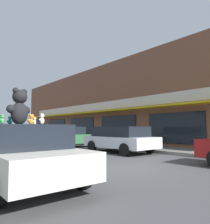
{
  "coord_description": "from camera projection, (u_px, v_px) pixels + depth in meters",
  "views": [
    {
      "loc": [
        -5.44,
        -5.57,
        1.41
      ],
      "look_at": [
        0.08,
        0.92,
        2.03
      ],
      "focal_mm": 35.0,
      "sensor_mm": 36.0,
      "label": 1
    }
  ],
  "objects": [
    {
      "name": "teddy_bear_white",
      "position": [
        42.0,
        119.0,
        5.0
      ],
      "size": [
        0.18,
        0.16,
        0.25
      ],
      "rotation": [
        0.0,
        0.0,
        3.74
      ],
      "color": "white",
      "rests_on": "plush_art_car"
    },
    {
      "name": "storefront_row",
      "position": [
        148.0,
        109.0,
        25.06
      ],
      "size": [
        15.84,
        31.98,
        7.18
      ],
      "color": "brown",
      "rests_on": "ground_plane"
    },
    {
      "name": "teddy_bear_cream",
      "position": [
        35.0,
        121.0,
        5.85
      ],
      "size": [
        0.14,
        0.15,
        0.21
      ],
      "rotation": [
        0.0,
        0.0,
        4.03
      ],
      "color": "beige",
      "rests_on": "plush_art_car"
    },
    {
      "name": "teddy_bear_teal",
      "position": [
        10.0,
        121.0,
        5.91
      ],
      "size": [
        0.18,
        0.13,
        0.24
      ],
      "rotation": [
        0.0,
        0.0,
        3.48
      ],
      "color": "teal",
      "rests_on": "plush_art_car"
    },
    {
      "name": "teddy_bear_giant",
      "position": [
        19.0,
        107.0,
        5.58
      ],
      "size": [
        0.71,
        0.51,
        0.94
      ],
      "rotation": [
        0.0,
        0.0,
        3.5
      ],
      "color": "black",
      "rests_on": "plush_art_car"
    },
    {
      "name": "sidewalk_far",
      "position": [
        200.0,
        153.0,
        11.44
      ],
      "size": [
        2.53,
        90.0,
        0.17
      ],
      "color": "slate",
      "rests_on": "ground_plane"
    },
    {
      "name": "teddy_bear_orange",
      "position": [
        31.0,
        120.0,
        6.57
      ],
      "size": [
        0.26,
        0.18,
        0.34
      ],
      "rotation": [
        0.0,
        0.0,
        3.49
      ],
      "color": "orange",
      "rests_on": "plush_art_car"
    },
    {
      "name": "teddy_bear_red",
      "position": [
        32.0,
        120.0,
        6.72
      ],
      "size": [
        0.23,
        0.19,
        0.32
      ],
      "rotation": [
        0.0,
        0.0,
        2.59
      ],
      "color": "red",
      "rests_on": "plush_art_car"
    },
    {
      "name": "parked_car_far_center",
      "position": [
        120.0,
        138.0,
        12.5
      ],
      "size": [
        2.18,
        4.33,
        1.48
      ],
      "color": "silver",
      "rests_on": "ground_plane"
    },
    {
      "name": "parked_car_far_right",
      "position": [
        68.0,
        136.0,
        16.86
      ],
      "size": [
        2.0,
        4.43,
        1.49
      ],
      "color": "#336B3D",
      "rests_on": "ground_plane"
    },
    {
      "name": "ground_plane",
      "position": [
        120.0,
        168.0,
        7.65
      ],
      "size": [
        260.0,
        260.0,
        0.0
      ],
      "primitive_type": "plane",
      "color": "#424244"
    },
    {
      "name": "teddy_bear_green",
      "position": [
        2.0,
        120.0,
        5.04
      ],
      "size": [
        0.15,
        0.17,
        0.24
      ],
      "rotation": [
        0.0,
        0.0,
        4.07
      ],
      "color": "green",
      "rests_on": "plush_art_car"
    },
    {
      "name": "plush_art_car",
      "position": [
        21.0,
        153.0,
        5.53
      ],
      "size": [
        2.08,
        4.45,
        1.49
      ],
      "rotation": [
        0.0,
        0.0,
        -0.01
      ],
      "color": "beige",
      "rests_on": "ground_plane"
    }
  ]
}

